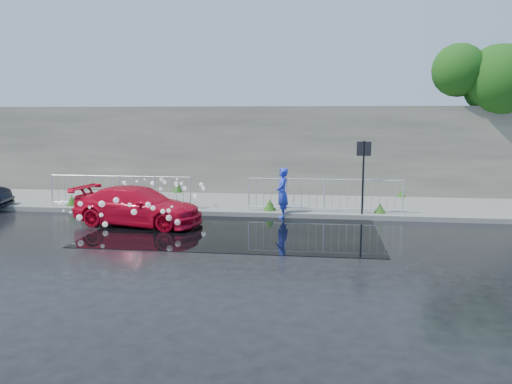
% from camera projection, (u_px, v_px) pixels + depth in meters
% --- Properties ---
extents(ground, '(90.00, 90.00, 0.00)m').
position_uv_depth(ground, '(213.00, 238.00, 13.50)').
color(ground, black).
rests_on(ground, ground).
extents(pavement, '(30.00, 4.00, 0.15)m').
position_uv_depth(pavement, '(242.00, 203.00, 18.39)').
color(pavement, slate).
rests_on(pavement, ground).
extents(curb, '(30.00, 0.25, 0.16)m').
position_uv_depth(curb, '(232.00, 214.00, 16.43)').
color(curb, slate).
rests_on(curb, ground).
extents(retaining_wall, '(30.00, 0.60, 3.50)m').
position_uv_depth(retaining_wall, '(250.00, 150.00, 20.27)').
color(retaining_wall, '#565249').
rests_on(retaining_wall, pavement).
extents(puddle, '(8.00, 5.00, 0.01)m').
position_uv_depth(puddle, '(237.00, 230.00, 14.41)').
color(puddle, black).
rests_on(puddle, ground).
extents(sign_post, '(0.45, 0.06, 2.50)m').
position_uv_depth(sign_post, '(363.00, 165.00, 15.74)').
color(sign_post, black).
rests_on(sign_post, ground).
extents(tree, '(5.17, 2.73, 6.35)m').
position_uv_depth(tree, '(504.00, 74.00, 18.80)').
color(tree, '#332114').
rests_on(tree, ground).
extents(railing_left, '(5.05, 0.05, 1.10)m').
position_uv_depth(railing_left, '(120.00, 190.00, 17.18)').
color(railing_left, silver).
rests_on(railing_left, pavement).
extents(railing_right, '(5.05, 0.05, 1.10)m').
position_uv_depth(railing_right, '(324.00, 194.00, 16.28)').
color(railing_right, silver).
rests_on(railing_right, pavement).
extents(weeds, '(12.17, 3.93, 0.42)m').
position_uv_depth(weeds, '(224.00, 199.00, 17.93)').
color(weeds, '#1F5015').
rests_on(weeds, pavement).
extents(water_spray, '(3.40, 5.30, 1.06)m').
position_uv_depth(water_spray, '(142.00, 198.00, 15.75)').
color(water_spray, white).
rests_on(water_spray, ground).
extents(red_car, '(4.19, 2.26, 1.15)m').
position_uv_depth(red_car, '(138.00, 206.00, 15.07)').
color(red_car, red).
rests_on(red_car, ground).
extents(person, '(0.43, 0.62, 1.62)m').
position_uv_depth(person, '(282.00, 193.00, 16.10)').
color(person, blue).
rests_on(person, ground).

